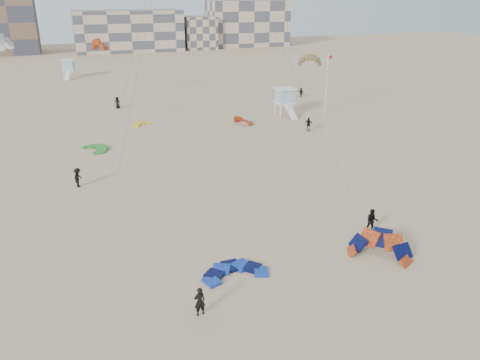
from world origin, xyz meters
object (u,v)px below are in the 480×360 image
object	(u,v)px
kitesurfer_main	(200,301)
lifeguard_tower_near	(285,102)
kite_ground_orange	(379,256)
kite_ground_blue	(235,274)

from	to	relation	value
kitesurfer_main	lifeguard_tower_near	xyz separation A→B (m)	(23.93, 40.85, 1.05)
kite_ground_orange	lifeguard_tower_near	distance (m)	40.42
kite_ground_blue	kite_ground_orange	world-z (taller)	kite_ground_orange
kite_ground_orange	lifeguard_tower_near	bearing A→B (deg)	117.45
kite_ground_blue	kite_ground_orange	size ratio (longest dim) A/B	0.91
kite_ground_orange	kitesurfer_main	world-z (taller)	kite_ground_orange
kite_ground_blue	kitesurfer_main	xyz separation A→B (m)	(-3.14, -3.17, 0.89)
kite_ground_orange	kite_ground_blue	bearing A→B (deg)	-144.02
kitesurfer_main	kite_ground_orange	bearing A→B (deg)	-177.95
lifeguard_tower_near	kite_ground_blue	bearing A→B (deg)	-117.41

